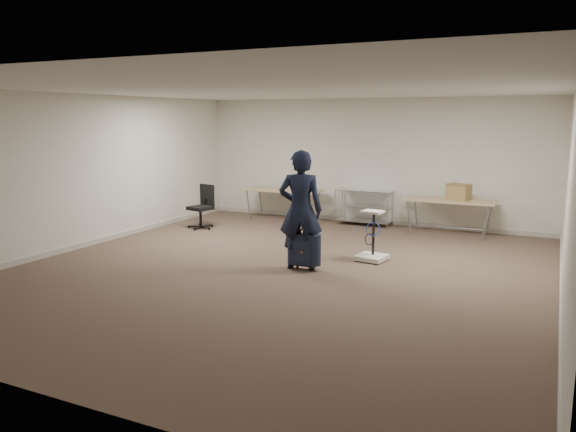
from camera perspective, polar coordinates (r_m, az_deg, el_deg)
The scene contains 10 objects.
ground at distance 8.89m, azimuth -0.82°, elevation -5.53°, with size 9.00×9.00×0.00m, color #4C392E.
room_shell at distance 10.09m, azimuth 2.70°, elevation -3.36°, with size 8.00×9.00×9.00m.
folding_table_left at distance 13.06m, azimuth -0.53°, elevation 2.51°, with size 1.80×0.75×0.73m.
folding_table_right at distance 11.89m, azimuth 16.12°, elevation 1.38°, with size 1.80×0.75×0.73m.
wire_shelf at distance 12.62m, azimuth 7.74°, elevation 1.07°, with size 1.22×0.47×0.80m.
person at distance 8.81m, azimuth 1.28°, elevation 0.62°, with size 0.69×0.45×1.89m, color black.
suitcase at distance 8.84m, azimuth 1.65°, elevation -3.42°, with size 0.36×0.22×0.97m.
office_chair at distance 12.31m, azimuth -8.74°, elevation 0.09°, with size 0.57×0.57×0.94m.
equipment_cart at distance 9.53m, azimuth 8.52°, elevation -3.19°, with size 0.53×0.53×0.85m.
cardboard_box at distance 11.87m, azimuth 16.95°, elevation 2.36°, with size 0.43×0.32×0.32m, color olive.
Camera 1 is at (3.83, -7.66, 2.38)m, focal length 35.00 mm.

